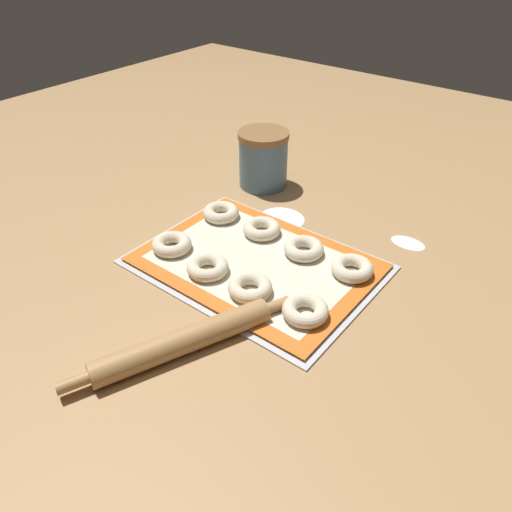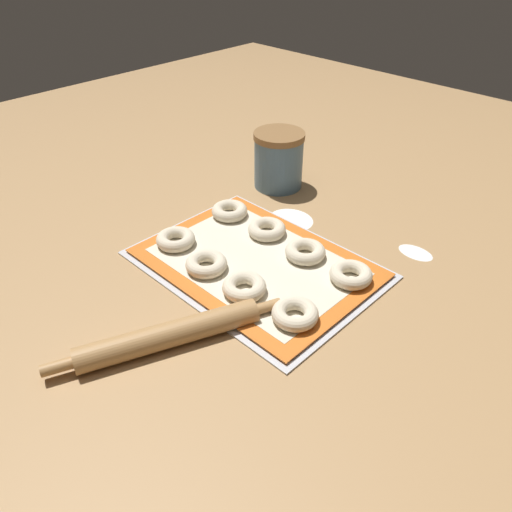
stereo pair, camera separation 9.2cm
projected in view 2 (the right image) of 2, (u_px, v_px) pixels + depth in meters
The scene contains 15 objects.
ground_plane at pixel (259, 260), 1.05m from camera, with size 2.80×2.80×0.00m, color #A87F51.
baking_tray at pixel (256, 264), 1.04m from camera, with size 0.48×0.36×0.01m.
baking_mat at pixel (256, 262), 1.03m from camera, with size 0.46×0.33×0.00m.
bagel_front_far_left at pixel (176, 239), 1.08m from camera, with size 0.08×0.08×0.03m.
bagel_front_mid_left at pixel (206, 264), 1.00m from camera, with size 0.08×0.08×0.03m.
bagel_front_mid_right at pixel (244, 287), 0.94m from camera, with size 0.08×0.08×0.03m.
bagel_front_far_right at pixel (295, 314), 0.88m from camera, with size 0.08×0.08×0.03m.
bagel_back_far_left at pixel (230, 211), 1.17m from camera, with size 0.08×0.08×0.03m.
bagel_back_mid_left at pixel (267, 229), 1.11m from camera, with size 0.08×0.08×0.03m.
bagel_back_mid_right at pixel (305, 252), 1.04m from camera, with size 0.08×0.08×0.03m.
bagel_back_far_right at pixel (351, 275), 0.97m from camera, with size 0.08×0.08×0.03m.
flour_canister at pixel (279, 160), 1.29m from camera, with size 0.13×0.13×0.15m.
rolling_pin at pixel (169, 335), 0.84m from camera, with size 0.18×0.39×0.04m.
flour_patch_near at pixel (416, 252), 1.08m from camera, with size 0.08×0.05×0.00m.
flour_patch_far at pixel (291, 219), 1.19m from camera, with size 0.11×0.10×0.00m.
Camera 2 is at (0.59, -0.61, 0.62)m, focal length 35.00 mm.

